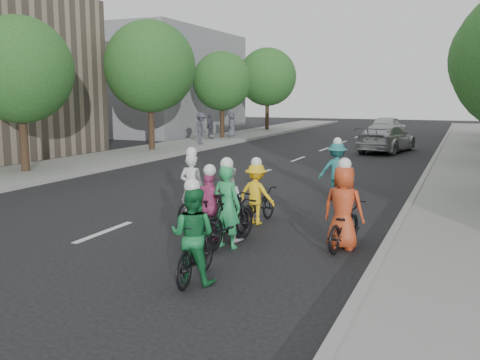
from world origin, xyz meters
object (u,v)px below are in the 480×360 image
Objects in this scene: cyclist_3 at (211,213)px; follow_car_lead at (386,139)px; cyclist_6 at (228,211)px; cyclist_7 at (337,174)px; cyclist_4 at (344,217)px; cyclist_0 at (193,199)px; spectator_1 at (210,126)px; cyclist_1 at (194,243)px; cyclist_2 at (257,199)px; spectator_2 at (231,125)px; cyclist_5 at (228,215)px; spectator_0 at (201,128)px; follow_car_trail at (388,126)px.

follow_car_lead is at bearing -88.52° from cyclist_3.
cyclist_7 is at bearing -92.68° from cyclist_6.
cyclist_0 is at bearing -4.75° from cyclist_4.
cyclist_6 is at bearing -173.45° from spectator_1.
cyclist_1 reaches higher than cyclist_3.
cyclist_2 is 4.15m from cyclist_7.
cyclist_4 is at bearing -164.56° from cyclist_6.
cyclist_3 is 0.39m from cyclist_6.
cyclist_4 is 26.59m from spectator_2.
cyclist_3 is 2.71m from cyclist_4.
cyclist_7 reaches higher than cyclist_1.
cyclist_5 is 0.39× the size of follow_car_lead.
spectator_1 is at bearing -59.79° from cyclist_3.
cyclist_0 is 1.78m from cyclist_3.
cyclist_1 is 2.64m from cyclist_6.
spectator_0 is at bearing -58.40° from cyclist_3.
cyclist_0 is at bearing 96.43° from follow_car_trail.
cyclist_3 reaches higher than cyclist_2.
cyclist_4 reaches higher than cyclist_7.
spectator_0 reaches higher than cyclist_2.
cyclist_3 is (-0.81, 2.29, -0.05)m from cyclist_1.
cyclist_5 reaches higher than spectator_1.
cyclist_3 is 0.33× the size of follow_car_lead.
cyclist_2 is at bearing -75.71° from cyclist_5.
cyclist_3 is at bearing 57.18° from cyclist_6.
spectator_2 is (-12.78, 23.31, 0.38)m from cyclist_4.
cyclist_0 reaches higher than cyclist_2.
spectator_2 is at bearing -73.32° from cyclist_1.
cyclist_6 is (0.25, 0.29, 0.02)m from cyclist_3.
follow_car_lead is 2.89× the size of spectator_2.
follow_car_lead is (0.04, 21.98, 0.08)m from cyclist_1.
cyclist_2 is at bearing -156.39° from spectator_0.
cyclist_4 reaches higher than cyclist_6.
cyclist_0 is 19.05m from spectator_0.
cyclist_6 is at bearing -55.86° from cyclist_5.
spectator_1 is (-11.20, 21.89, 0.36)m from cyclist_6.
cyclist_4 is 25.50m from spectator_1.
follow_car_lead is 11.77m from spectator_2.
cyclist_6 is 19.41m from follow_car_lead.
spectator_1 reaches higher than cyclist_2.
follow_car_lead is at bearing -84.09° from cyclist_2.
cyclist_1 is at bearing 110.06° from cyclist_6.
cyclist_0 is at bearing -34.54° from cyclist_5.
cyclist_6 is at bearing 14.02° from cyclist_4.
cyclist_1 reaches higher than follow_car_lead.
cyclist_1 is at bearing 108.23° from cyclist_5.
cyclist_5 is at bearing -163.43° from spectator_2.
cyclist_4 is at bearing 159.39° from cyclist_2.
spectator_2 is (-10.39, 23.63, 0.40)m from cyclist_6.
cyclist_6 is at bearing 96.23° from cyclist_2.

